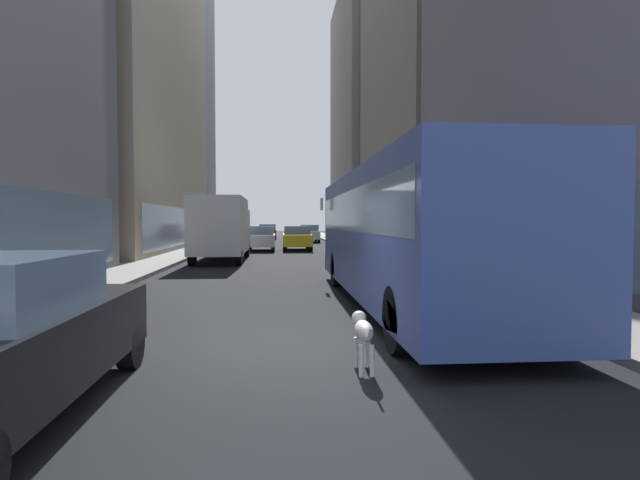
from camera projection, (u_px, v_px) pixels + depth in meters
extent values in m
plane|color=black|center=(279.00, 244.00, 42.66)|extent=(120.00, 120.00, 0.00)
cube|color=gray|center=(211.00, 244.00, 42.18)|extent=(2.40, 110.00, 0.15)
cube|color=gray|center=(346.00, 243.00, 43.14)|extent=(2.40, 110.00, 0.15)
cube|color=slate|center=(2.00, 236.00, 11.83)|extent=(0.08, 15.56, 2.40)
cube|color=#A0937F|center=(95.00, 48.00, 32.70)|extent=(11.01, 22.78, 26.36)
cube|color=slate|center=(183.00, 226.00, 33.59)|extent=(0.08, 20.50, 2.40)
cube|color=slate|center=(164.00, 87.00, 52.73)|extent=(8.62, 15.71, 32.01)
cube|color=slate|center=(207.00, 224.00, 53.63)|extent=(0.08, 14.14, 2.40)
cube|color=slate|center=(522.00, 232.00, 15.37)|extent=(0.08, 19.87, 2.40)
cube|color=gray|center=(438.00, 80.00, 37.58)|extent=(8.65, 19.06, 24.94)
cube|color=slate|center=(381.00, 226.00, 37.63)|extent=(0.08, 17.15, 2.40)
cube|color=gray|center=(383.00, 115.00, 57.51)|extent=(9.98, 19.45, 28.17)
cube|color=slate|center=(339.00, 224.00, 57.56)|extent=(0.08, 17.51, 2.40)
cube|color=#33478C|center=(404.00, 233.00, 11.53)|extent=(2.55, 11.50, 2.75)
cube|color=slate|center=(404.00, 211.00, 11.51)|extent=(2.57, 11.04, 0.90)
cube|color=black|center=(362.00, 262.00, 17.25)|extent=(2.55, 0.16, 0.44)
cylinder|color=black|center=(337.00, 269.00, 15.01)|extent=(0.30, 1.00, 1.00)
cylinder|color=black|center=(411.00, 269.00, 15.20)|extent=(0.30, 1.00, 1.00)
cylinder|color=black|center=(399.00, 320.00, 7.34)|extent=(0.30, 1.00, 1.00)
cylinder|color=black|center=(547.00, 317.00, 7.53)|extent=(0.30, 1.00, 1.00)
cube|color=silver|center=(322.00, 204.00, 16.50)|extent=(0.08, 0.24, 0.40)
cube|color=yellow|center=(297.00, 240.00, 33.91)|extent=(1.85, 4.55, 0.75)
cube|color=slate|center=(297.00, 230.00, 33.66)|extent=(1.70, 2.05, 0.55)
cylinder|color=black|center=(285.00, 244.00, 35.71)|extent=(0.22, 0.64, 0.64)
cylinder|color=black|center=(307.00, 244.00, 35.84)|extent=(0.22, 0.64, 0.64)
cylinder|color=black|center=(285.00, 247.00, 32.00)|extent=(0.22, 0.64, 0.64)
cylinder|color=black|center=(311.00, 247.00, 32.14)|extent=(0.22, 0.64, 0.64)
cube|color=silver|center=(309.00, 235.00, 46.84)|extent=(1.76, 4.80, 0.75)
cube|color=slate|center=(309.00, 228.00, 46.57)|extent=(1.62, 2.16, 0.55)
cylinder|color=black|center=(300.00, 238.00, 48.76)|extent=(0.22, 0.64, 0.64)
cylinder|color=black|center=(316.00, 238.00, 48.89)|extent=(0.22, 0.64, 0.64)
cylinder|color=black|center=(302.00, 239.00, 44.81)|extent=(0.22, 0.64, 0.64)
cylinder|color=black|center=(319.00, 239.00, 44.94)|extent=(0.22, 0.64, 0.64)
cube|color=red|center=(268.00, 233.00, 54.89)|extent=(1.91, 4.30, 0.75)
cube|color=slate|center=(268.00, 227.00, 54.65)|extent=(1.76, 1.93, 0.55)
cylinder|color=black|center=(260.00, 236.00, 56.56)|extent=(0.22, 0.64, 0.64)
cylinder|color=black|center=(275.00, 236.00, 56.70)|extent=(0.22, 0.64, 0.64)
cylinder|color=black|center=(259.00, 237.00, 53.11)|extent=(0.22, 0.64, 0.64)
cylinder|color=black|center=(275.00, 237.00, 53.25)|extent=(0.22, 0.64, 0.64)
cylinder|color=black|center=(7.00, 347.00, 6.49)|extent=(0.22, 0.64, 0.64)
cylinder|color=black|center=(130.00, 344.00, 6.62)|extent=(0.22, 0.64, 0.64)
cube|color=#B7BABF|center=(261.00, 240.00, 33.25)|extent=(1.83, 4.20, 0.75)
cube|color=slate|center=(261.00, 230.00, 33.01)|extent=(1.68, 1.89, 0.55)
cylinder|color=black|center=(250.00, 245.00, 34.87)|extent=(0.22, 0.64, 0.64)
cylinder|color=black|center=(273.00, 245.00, 35.01)|extent=(0.22, 0.64, 0.64)
cylinder|color=black|center=(247.00, 247.00, 31.52)|extent=(0.22, 0.64, 0.64)
cylinder|color=black|center=(273.00, 247.00, 31.65)|extent=(0.22, 0.64, 0.64)
cube|color=silver|center=(228.00, 229.00, 27.40)|extent=(2.30, 2.00, 2.10)
cube|color=silver|center=(220.00, 225.00, 23.66)|extent=(2.30, 5.50, 2.60)
cylinder|color=black|center=(209.00, 249.00, 27.36)|extent=(0.28, 0.90, 0.90)
cylinder|color=black|center=(247.00, 249.00, 27.53)|extent=(0.28, 0.90, 0.90)
cylinder|color=black|center=(192.00, 256.00, 21.88)|extent=(0.28, 0.90, 0.90)
cylinder|color=black|center=(239.00, 255.00, 22.05)|extent=(0.28, 0.90, 0.90)
ellipsoid|color=white|center=(364.00, 331.00, 6.46)|extent=(0.22, 0.60, 0.26)
sphere|color=white|center=(359.00, 318.00, 6.84)|extent=(0.20, 0.20, 0.20)
sphere|color=black|center=(354.00, 317.00, 6.85)|extent=(0.07, 0.07, 0.07)
sphere|color=black|center=(363.00, 317.00, 6.86)|extent=(0.07, 0.07, 0.07)
cylinder|color=white|center=(369.00, 334.00, 6.06)|extent=(0.03, 0.16, 0.19)
cylinder|color=white|center=(356.00, 352.00, 6.68)|extent=(0.06, 0.06, 0.40)
cylinder|color=white|center=(366.00, 352.00, 6.69)|extent=(0.06, 0.06, 0.40)
cylinder|color=white|center=(361.00, 361.00, 6.26)|extent=(0.06, 0.06, 0.40)
cylinder|color=white|center=(372.00, 361.00, 6.27)|extent=(0.06, 0.06, 0.40)
sphere|color=black|center=(366.00, 326.00, 6.56)|extent=(0.04, 0.04, 0.04)
sphere|color=black|center=(360.00, 331.00, 6.38)|extent=(0.04, 0.04, 0.04)
sphere|color=black|center=(368.00, 329.00, 6.28)|extent=(0.04, 0.04, 0.04)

